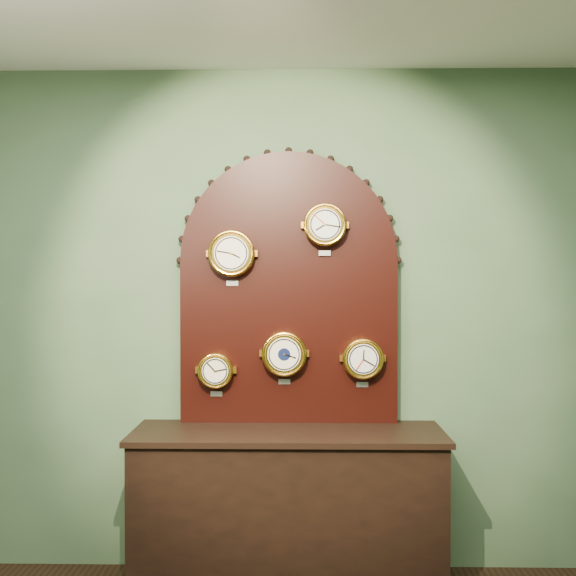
{
  "coord_description": "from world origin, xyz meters",
  "views": [
    {
      "loc": [
        0.07,
        -1.38,
        1.65
      ],
      "look_at": [
        0.0,
        2.25,
        1.58
      ],
      "focal_mm": 43.14,
      "sensor_mm": 36.0,
      "label": 1
    }
  ],
  "objects_px": {
    "display_board": "(289,279)",
    "barometer": "(284,354)",
    "arabic_clock": "(325,225)",
    "roman_clock": "(232,254)",
    "shop_counter": "(288,512)",
    "hygrometer": "(216,370)",
    "tide_clock": "(363,359)"
  },
  "relations": [
    {
      "from": "shop_counter",
      "to": "hygrometer",
      "type": "xyz_separation_m",
      "value": [
        -0.4,
        0.15,
        0.73
      ]
    },
    {
      "from": "display_board",
      "to": "arabic_clock",
      "type": "distance_m",
      "value": 0.36
    },
    {
      "from": "shop_counter",
      "to": "display_board",
      "type": "relative_size",
      "value": 1.05
    },
    {
      "from": "display_board",
      "to": "barometer",
      "type": "distance_m",
      "value": 0.41
    },
    {
      "from": "roman_clock",
      "to": "tide_clock",
      "type": "relative_size",
      "value": 1.11
    },
    {
      "from": "roman_clock",
      "to": "tide_clock",
      "type": "height_order",
      "value": "roman_clock"
    },
    {
      "from": "display_board",
      "to": "barometer",
      "type": "bearing_deg",
      "value": -108.94
    },
    {
      "from": "shop_counter",
      "to": "roman_clock",
      "type": "height_order",
      "value": "roman_clock"
    },
    {
      "from": "roman_clock",
      "to": "hygrometer",
      "type": "relative_size",
      "value": 1.24
    },
    {
      "from": "arabic_clock",
      "to": "hygrometer",
      "type": "height_order",
      "value": "arabic_clock"
    },
    {
      "from": "shop_counter",
      "to": "barometer",
      "type": "bearing_deg",
      "value": 98.58
    },
    {
      "from": "shop_counter",
      "to": "arabic_clock",
      "type": "height_order",
      "value": "arabic_clock"
    },
    {
      "from": "tide_clock",
      "to": "display_board",
      "type": "bearing_deg",
      "value": 170.71
    },
    {
      "from": "display_board",
      "to": "shop_counter",
      "type": "bearing_deg",
      "value": -90.0
    },
    {
      "from": "arabic_clock",
      "to": "barometer",
      "type": "height_order",
      "value": "arabic_clock"
    },
    {
      "from": "roman_clock",
      "to": "barometer",
      "type": "relative_size",
      "value": 1.03
    },
    {
      "from": "roman_clock",
      "to": "arabic_clock",
      "type": "relative_size",
      "value": 1.08
    },
    {
      "from": "display_board",
      "to": "arabic_clock",
      "type": "relative_size",
      "value": 5.42
    },
    {
      "from": "roman_clock",
      "to": "arabic_clock",
      "type": "distance_m",
      "value": 0.53
    },
    {
      "from": "arabic_clock",
      "to": "hygrometer",
      "type": "xyz_separation_m",
      "value": [
        -0.6,
        0.0,
        -0.8
      ]
    },
    {
      "from": "roman_clock",
      "to": "barometer",
      "type": "bearing_deg",
      "value": 0.02
    },
    {
      "from": "shop_counter",
      "to": "roman_clock",
      "type": "distance_m",
      "value": 1.41
    },
    {
      "from": "shop_counter",
      "to": "hygrometer",
      "type": "height_order",
      "value": "hygrometer"
    },
    {
      "from": "hygrometer",
      "to": "tide_clock",
      "type": "relative_size",
      "value": 0.9
    },
    {
      "from": "hygrometer",
      "to": "barometer",
      "type": "xyz_separation_m",
      "value": [
        0.38,
        -0.0,
        0.09
      ]
    },
    {
      "from": "shop_counter",
      "to": "hygrometer",
      "type": "distance_m",
      "value": 0.84
    },
    {
      "from": "arabic_clock",
      "to": "roman_clock",
      "type": "bearing_deg",
      "value": -179.94
    },
    {
      "from": "display_board",
      "to": "tide_clock",
      "type": "xyz_separation_m",
      "value": [
        0.41,
        -0.07,
        -0.43
      ]
    },
    {
      "from": "display_board",
      "to": "tide_clock",
      "type": "bearing_deg",
      "value": -9.29
    },
    {
      "from": "display_board",
      "to": "hygrometer",
      "type": "xyz_separation_m",
      "value": [
        -0.4,
        -0.07,
        -0.5
      ]
    },
    {
      "from": "hygrometer",
      "to": "barometer",
      "type": "bearing_deg",
      "value": -0.22
    },
    {
      "from": "roman_clock",
      "to": "shop_counter",
      "type": "bearing_deg",
      "value": -26.23
    }
  ]
}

